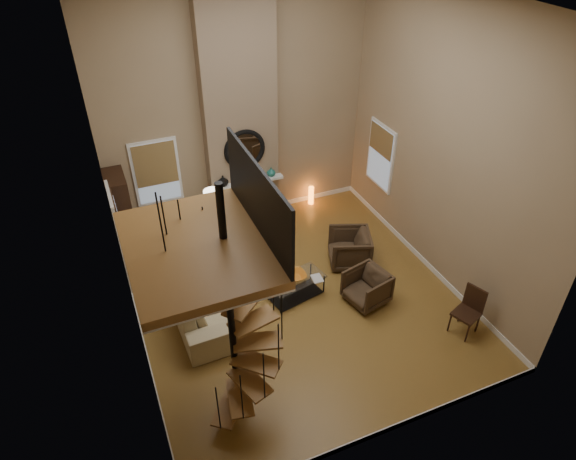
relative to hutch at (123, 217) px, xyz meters
name	(u,v)px	position (x,y,z in m)	size (l,w,h in m)	color
ground	(296,298)	(2.80, -2.80, -0.95)	(6.00, 6.50, 0.01)	#A77C35
back_wall	(237,108)	(2.80, 0.45, 1.80)	(6.00, 0.02, 5.50)	tan
front_wall	(406,302)	(2.80, -6.05, 1.80)	(6.00, 0.02, 5.50)	tan
left_wall	(113,216)	(-0.20, -2.80, 1.80)	(0.02, 6.50, 5.50)	tan
right_wall	(445,146)	(5.80, -2.80, 1.80)	(0.02, 6.50, 5.50)	tan
ceiling	(299,1)	(2.80, -2.80, 4.54)	(6.00, 6.50, 0.01)	silver
baseboard_back	(243,212)	(2.80, 0.44, -0.89)	(6.00, 0.02, 0.12)	white
baseboard_front	(382,432)	(2.80, -6.04, -0.89)	(6.00, 0.02, 0.12)	white
baseboard_left	(144,340)	(-0.19, -2.80, -0.89)	(0.02, 6.50, 0.12)	white
baseboard_right	(422,259)	(5.79, -2.80, -0.89)	(0.02, 6.50, 0.12)	white
chimney_breast	(239,111)	(2.80, 0.26, 1.80)	(1.60, 0.38, 5.50)	#887258
hearth	(252,228)	(2.80, -0.23, -0.93)	(1.50, 0.60, 0.04)	black
firebox	(247,203)	(2.80, 0.06, -0.40)	(0.95, 0.02, 0.72)	black
mantel	(247,183)	(2.80, -0.02, 0.20)	(1.70, 0.18, 0.06)	white
mirror_frame	(245,150)	(2.80, 0.04, 1.00)	(0.94, 0.94, 0.10)	black
mirror_disc	(245,150)	(2.80, 0.05, 1.00)	(0.80, 0.80, 0.01)	white
vase_left	(223,181)	(2.25, 0.02, 0.35)	(0.24, 0.24, 0.25)	black
vase_right	(271,172)	(3.40, 0.02, 0.33)	(0.20, 0.20, 0.21)	#1C635B
window_back	(156,172)	(0.90, 0.43, 0.67)	(1.02, 0.06, 1.52)	white
window_right	(381,155)	(5.77, -0.80, 0.68)	(0.06, 1.02, 1.52)	white
entry_door	(121,240)	(-0.15, -1.00, 0.10)	(0.10, 1.05, 2.16)	white
loft	(204,242)	(0.76, -4.60, 2.29)	(1.70, 2.20, 1.09)	olive
spiral_stair	(232,320)	(1.02, -4.59, 0.83)	(1.47, 1.47, 4.06)	black
hutch	(123,217)	(0.00, 0.00, 0.00)	(0.41, 0.88, 1.97)	black
sofa	(198,291)	(0.98, -2.27, -0.55)	(2.86, 1.12, 0.83)	#C6B789
armchair_near	(353,248)	(4.39, -2.21, -0.60)	(0.84, 0.86, 0.78)	#422F1E
armchair_far	(369,286)	(4.10, -3.39, -0.60)	(0.73, 0.76, 0.69)	#422F1E
coffee_table	(296,286)	(2.83, -2.75, -0.67)	(1.20, 0.77, 0.43)	silver
bowl	(295,276)	(2.83, -2.70, -0.45)	(0.42, 0.42, 0.10)	orange
book	(316,279)	(3.18, -2.90, -0.49)	(0.20, 0.27, 0.03)	gray
floor_lamp	(213,203)	(1.76, -0.94, 0.46)	(0.37, 0.37, 1.70)	black
accent_lamp	(311,195)	(4.54, 0.25, -0.70)	(0.13, 0.13, 0.48)	orange
side_chair	(470,308)	(5.34, -4.77, -0.42)	(0.55, 0.54, 0.94)	black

